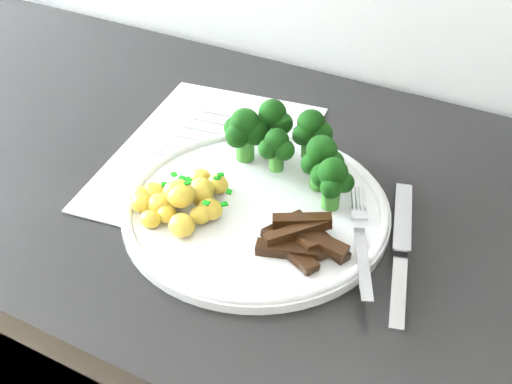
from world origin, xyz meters
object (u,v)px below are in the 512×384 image
Objects in this scene: recipe_paper at (209,155)px; broccoli at (290,142)px; knife at (400,267)px; fork at (362,245)px; beef_strips at (303,238)px; potatoes at (178,199)px; plate at (256,208)px.

broccoli is (0.11, 0.00, 0.05)m from recipe_paper.
fork is at bearing 178.14° from knife.
beef_strips is (0.17, -0.10, 0.02)m from recipe_paper.
beef_strips is (0.14, 0.01, -0.01)m from potatoes.
plate is at bearing 154.66° from beef_strips.
recipe_paper is at bearing 105.44° from potatoes.
potatoes is 0.20m from fork.
recipe_paper is at bearing 149.17° from beef_strips.
beef_strips is (0.07, -0.03, 0.01)m from plate.
beef_strips is at bearing -169.09° from knife.
broccoli is 0.15m from fork.
recipe_paper is 0.12m from plate.
potatoes reaches higher than recipe_paper.
recipe_paper is 2.92× the size of potatoes.
recipe_paper is 0.24m from fork.
fork is (0.12, -0.09, -0.03)m from broccoli.
broccoli is 0.19m from knife.
plate is 1.67× the size of broccoli.
plate is 0.13m from fork.
plate is 0.08m from beef_strips.
broccoli is 0.85× the size of knife.
recipe_paper is 0.12m from potatoes.
potatoes reaches higher than fork.
fork is (0.23, -0.08, 0.02)m from recipe_paper.
knife is (0.16, -0.09, -0.04)m from broccoli.
recipe_paper is 1.16× the size of plate.
recipe_paper is at bearing 159.93° from fork.
recipe_paper is 1.94× the size of broccoli.
beef_strips is at bearing -30.83° from recipe_paper.
plate is (0.10, -0.07, 0.01)m from recipe_paper.
beef_strips is 0.10m from knife.
beef_strips reaches higher than fork.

